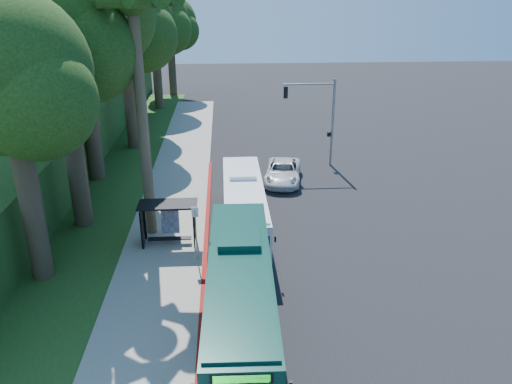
{
  "coord_description": "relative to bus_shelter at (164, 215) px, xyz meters",
  "views": [
    {
      "loc": [
        -3.83,
        -28.18,
        13.44
      ],
      "look_at": [
        -1.89,
        1.0,
        1.45
      ],
      "focal_mm": 35.0,
      "sensor_mm": 36.0,
      "label": 1
    }
  ],
  "objects": [
    {
      "name": "tree_1",
      "position": [
        -6.12,
        10.84,
        10.92
      ],
      "size": [
        10.5,
        10.0,
        18.26
      ],
      "color": "#382B1E",
      "rests_on": "ground"
    },
    {
      "name": "sidewalk",
      "position": [
        -0.04,
        2.86,
        -1.75
      ],
      "size": [
        4.5,
        70.0,
        0.12
      ],
      "primitive_type": "cube",
      "color": "gray",
      "rests_on": "ground"
    },
    {
      "name": "bus_shelter",
      "position": [
        0.0,
        0.0,
        0.0
      ],
      "size": [
        3.2,
        1.51,
        2.55
      ],
      "color": "black",
      "rests_on": "ground"
    },
    {
      "name": "tree_2",
      "position": [
        -4.64,
        18.84,
        8.67
      ],
      "size": [
        8.82,
        8.4,
        15.12
      ],
      "color": "#382B1E",
      "rests_on": "ground"
    },
    {
      "name": "traffic_signal_pole",
      "position": [
        11.04,
        12.86,
        2.62
      ],
      "size": [
        4.1,
        0.3,
        7.0
      ],
      "color": "gray",
      "rests_on": "ground"
    },
    {
      "name": "pickup",
      "position": [
        7.75,
        9.37,
        -1.04
      ],
      "size": [
        3.43,
        5.85,
        1.53
      ],
      "primitive_type": "imported",
      "rotation": [
        0.0,
        0.0,
        -0.17
      ],
      "color": "silver",
      "rests_on": "ground"
    },
    {
      "name": "tree_0",
      "position": [
        -5.14,
        2.84,
        9.4
      ],
      "size": [
        8.4,
        8.0,
        15.7
      ],
      "color": "#382B1E",
      "rests_on": "ground"
    },
    {
      "name": "tree_5",
      "position": [
        -3.16,
        42.84,
        7.16
      ],
      "size": [
        7.35,
        7.0,
        12.86
      ],
      "color": "#382B1E",
      "rests_on": "ground"
    },
    {
      "name": "tree_3",
      "position": [
        -6.62,
        26.84,
        10.17
      ],
      "size": [
        10.08,
        9.6,
        17.28
      ],
      "color": "#382B1E",
      "rests_on": "ground"
    },
    {
      "name": "stop_sign_pole",
      "position": [
        1.86,
        -2.14,
        0.28
      ],
      "size": [
        0.35,
        0.06,
        3.17
      ],
      "color": "gray",
      "rests_on": "ground"
    },
    {
      "name": "tree_4",
      "position": [
        -4.14,
        34.84,
        7.92
      ],
      "size": [
        8.4,
        8.0,
        14.14
      ],
      "color": "#382B1E",
      "rests_on": "ground"
    },
    {
      "name": "ground",
      "position": [
        7.26,
        2.86,
        -1.81
      ],
      "size": [
        140.0,
        140.0,
        0.0
      ],
      "primitive_type": "plane",
      "color": "black",
      "rests_on": "ground"
    },
    {
      "name": "palm_tree",
      "position": [
        -0.94,
        1.36,
        10.57
      ],
      "size": [
        4.2,
        4.2,
        14.4
      ],
      "color": "#4C3F2D",
      "rests_on": "ground"
    },
    {
      "name": "grass_verge",
      "position": [
        -5.74,
        7.86,
        -1.78
      ],
      "size": [
        8.0,
        70.0,
        0.06
      ],
      "primitive_type": "cube",
      "color": "#234719",
      "rests_on": "ground"
    },
    {
      "name": "teal_bus",
      "position": [
        3.92,
        -7.89,
        -0.04
      ],
      "size": [
        2.92,
        12.22,
        3.62
      ],
      "rotation": [
        0.0,
        0.0,
        -0.03
      ],
      "color": "#09352A",
      "rests_on": "ground"
    },
    {
      "name": "white_bus",
      "position": [
        4.48,
        1.39,
        -0.23
      ],
      "size": [
        2.36,
        10.83,
        3.23
      ],
      "rotation": [
        0.0,
        0.0,
        0.0
      ],
      "color": "white",
      "rests_on": "ground"
    },
    {
      "name": "red_curb",
      "position": [
        2.26,
        -1.14,
        -1.74
      ],
      "size": [
        0.25,
        30.0,
        0.13
      ],
      "primitive_type": "cube",
      "color": "maroon",
      "rests_on": "ground"
    },
    {
      "name": "tree_6",
      "position": [
        -5.65,
        -3.16,
        7.9
      ],
      "size": [
        7.56,
        7.2,
        13.74
      ],
      "color": "#382B1E",
      "rests_on": "ground"
    }
  ]
}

